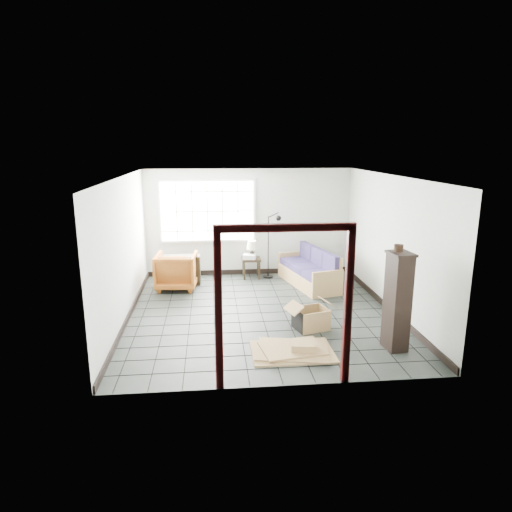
{
  "coord_description": "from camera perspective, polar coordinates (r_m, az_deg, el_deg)",
  "views": [
    {
      "loc": [
        -0.92,
        -8.22,
        3.15
      ],
      "look_at": [
        -0.07,
        0.3,
        1.06
      ],
      "focal_mm": 32.0,
      "sensor_mm": 36.0,
      "label": 1
    }
  ],
  "objects": [
    {
      "name": "projector",
      "position": [
        10.91,
        -0.82,
        -0.06
      ],
      "size": [
        0.34,
        0.3,
        0.11
      ],
      "rotation": [
        0.0,
        0.0,
        -0.22
      ],
      "color": "silver",
      "rests_on": "side_table"
    },
    {
      "name": "armchair",
      "position": [
        10.33,
        -9.92,
        -1.61
      ],
      "size": [
        0.94,
        0.89,
        0.9
      ],
      "primitive_type": "imported",
      "rotation": [
        0.0,
        0.0,
        3.06
      ],
      "color": "#8D4B14",
      "rests_on": "ground"
    },
    {
      "name": "room_shell",
      "position": [
        8.43,
        0.65,
        3.69
      ],
      "size": [
        5.02,
        5.52,
        2.61
      ],
      "color": "#B7BDB5",
      "rests_on": "ground"
    },
    {
      "name": "floor_lamp",
      "position": [
        10.92,
        2.15,
        1.61
      ],
      "size": [
        0.42,
        0.3,
        1.6
      ],
      "rotation": [
        0.0,
        0.0,
        -0.03
      ],
      "color": "black",
      "rests_on": "ground"
    },
    {
      "name": "side_table",
      "position": [
        11.01,
        -0.6,
        -0.69
      ],
      "size": [
        0.45,
        0.45,
        0.49
      ],
      "rotation": [
        0.0,
        0.0,
        -0.01
      ],
      "color": "black",
      "rests_on": "ground"
    },
    {
      "name": "window_panel",
      "position": [
        11.03,
        -6.09,
        5.59
      ],
      "size": [
        2.32,
        0.08,
        1.52
      ],
      "color": "silver",
      "rests_on": "ground"
    },
    {
      "name": "open_box",
      "position": [
        8.13,
        6.89,
        -7.76
      ],
      "size": [
        0.98,
        0.66,
        0.51
      ],
      "rotation": [
        0.0,
        0.0,
        0.28
      ],
      "color": "olive",
      "rests_on": "ground"
    },
    {
      "name": "tall_shelf",
      "position": [
        7.43,
        17.26,
        -5.35
      ],
      "size": [
        0.38,
        0.46,
        1.57
      ],
      "rotation": [
        0.0,
        0.0,
        0.11
      ],
      "color": "black",
      "rests_on": "ground"
    },
    {
      "name": "cardboard_pile",
      "position": [
        7.27,
        4.75,
        -11.59
      ],
      "size": [
        1.27,
        1.02,
        0.18
      ],
      "rotation": [
        0.0,
        0.0,
        -0.05
      ],
      "color": "olive",
      "rests_on": "ground"
    },
    {
      "name": "ground",
      "position": [
        8.85,
        0.64,
        -7.11
      ],
      "size": [
        5.5,
        5.5,
        0.0
      ],
      "primitive_type": "plane",
      "color": "black",
      "rests_on": "ground"
    },
    {
      "name": "futon_sofa",
      "position": [
        10.56,
        6.86,
        -1.98
      ],
      "size": [
        1.15,
        2.03,
        0.85
      ],
      "rotation": [
        0.0,
        0.0,
        0.24
      ],
      "color": "#B48051",
      "rests_on": "ground"
    },
    {
      "name": "doorway_trim",
      "position": [
        5.87,
        3.58,
        -3.85
      ],
      "size": [
        1.8,
        0.08,
        2.2
      ],
      "color": "#370C0C",
      "rests_on": "ground"
    },
    {
      "name": "console_shelf",
      "position": [
        10.67,
        -9.31,
        -1.72
      ],
      "size": [
        0.88,
        0.36,
        0.68
      ],
      "rotation": [
        0.0,
        0.0,
        -0.02
      ],
      "color": "black",
      "rests_on": "ground"
    },
    {
      "name": "table_lamp",
      "position": [
        10.96,
        -0.49,
        1.28
      ],
      "size": [
        0.28,
        0.28,
        0.42
      ],
      "rotation": [
        0.0,
        0.0,
        0.04
      ],
      "color": "black",
      "rests_on": "side_table"
    },
    {
      "name": "pot",
      "position": [
        7.27,
        17.4,
        0.95
      ],
      "size": [
        0.16,
        0.16,
        0.11
      ],
      "rotation": [
        0.0,
        0.0,
        0.15
      ],
      "color": "black",
      "rests_on": "tall_shelf"
    }
  ]
}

